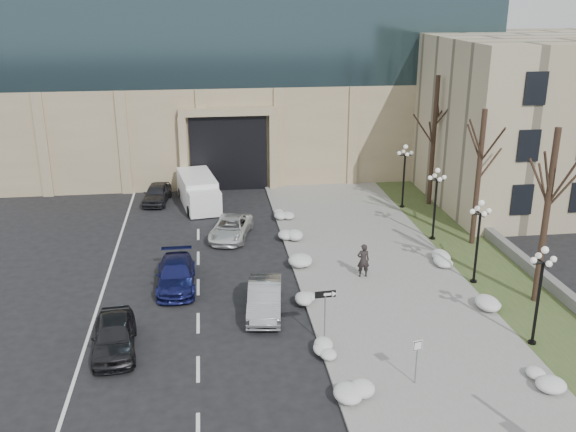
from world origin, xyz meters
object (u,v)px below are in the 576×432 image
Objects in this scene: pedestrian at (363,260)px; keep_sign at (417,353)px; car_c at (176,275)px; lamppost_c at (436,194)px; car_b at (265,299)px; car_e at (157,193)px; one_way_sign at (329,300)px; lamppost_a at (540,283)px; lamppost_d at (404,168)px; car_a at (114,335)px; car_d at (231,228)px; box_truck at (199,192)px; lamppost_b at (479,230)px.

pedestrian is 0.94× the size of keep_sign.
lamppost_c is at bearing 16.31° from car_c.
car_e is (-6.30, 18.59, -0.04)m from car_b.
one_way_sign is at bearing -45.42° from car_c.
car_b is 19.62m from car_e.
car_c is 2.58× the size of pedestrian.
car_c is 18.07m from lamppost_a.
lamppost_d reaches higher than keep_sign.
keep_sign is 0.43× the size of lamppost_d.
car_a is 13.97m from pedestrian.
car_b is at bearing -68.88° from car_d.
car_b reaches higher than car_d.
box_truck is 1.47× the size of lamppost_d.
car_d is at bearing 100.55° from one_way_sign.
car_e is 0.89× the size of lamppost_d.
car_d is 14.40m from one_way_sign.
lamppost_d reaches higher than car_b.
box_truck is 1.47× the size of lamppost_c.
lamppost_a reaches higher than car_d.
lamppost_a is (11.54, -4.65, 2.31)m from car_b.
lamppost_d is at bearing 59.25° from car_b.
keep_sign is at bearing -159.34° from lamppost_a.
pedestrian is at bearing -116.64° from lamppost_d.
box_truck is 26.77m from lamppost_a.
one_way_sign is (3.68, -13.83, 1.52)m from car_d.
pedestrian is at bearing -1.83° from car_c.
one_way_sign is at bearing -8.56° from car_a.
car_d is 2.49× the size of pedestrian.
car_c is at bearing 119.36° from keep_sign.
lamppost_c is (9.02, 11.70, 0.90)m from one_way_sign.
lamppost_b is (17.84, -16.73, 2.35)m from car_e.
lamppost_a reaches higher than keep_sign.
car_c is 1.87× the size of one_way_sign.
lamppost_d reaches higher than one_way_sign.
car_a is at bearing 26.24° from pedestrian.
car_a reaches higher than car_c.
box_truck is at bearing 123.49° from lamppost_a.
lamppost_d reaches higher than car_e.
one_way_sign is (6.91, -6.89, 1.46)m from car_c.
car_a is 21.30m from car_e.
car_a is 0.95× the size of lamppost_a.
car_a reaches higher than car_b.
lamppost_d reaches higher than pedestrian.
lamppost_b is (9.02, 5.20, 0.90)m from one_way_sign.
car_d is at bearing -49.95° from car_e.
one_way_sign is (8.82, -21.94, 1.46)m from car_e.
car_e is at bearing 96.73° from car_c.
car_a is 25.53m from lamppost_d.
lamppost_a is 13.00m from lamppost_c.
lamppost_d is at bearing -19.61° from box_truck.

